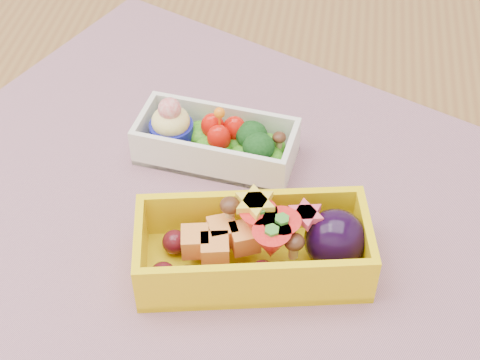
# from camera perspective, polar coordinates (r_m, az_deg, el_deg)

# --- Properties ---
(table) EXTENTS (1.20, 0.80, 0.75)m
(table) POSITION_cam_1_polar(r_m,az_deg,el_deg) (0.74, -0.63, -6.23)
(table) COLOR brown
(table) RESTS_ON ground
(placemat) EXTENTS (0.74, 0.67, 0.00)m
(placemat) POSITION_cam_1_polar(r_m,az_deg,el_deg) (0.64, -0.73, -2.65)
(placemat) COLOR #A16F75
(placemat) RESTS_ON table
(bento_white) EXTENTS (0.15, 0.08, 0.06)m
(bento_white) POSITION_cam_1_polar(r_m,az_deg,el_deg) (0.68, -1.95, 3.10)
(bento_white) COLOR silver
(bento_white) RESTS_ON placemat
(bento_yellow) EXTENTS (0.20, 0.12, 0.06)m
(bento_yellow) POSITION_cam_1_polar(r_m,az_deg,el_deg) (0.58, 1.46, -5.22)
(bento_yellow) COLOR yellow
(bento_yellow) RESTS_ON placemat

